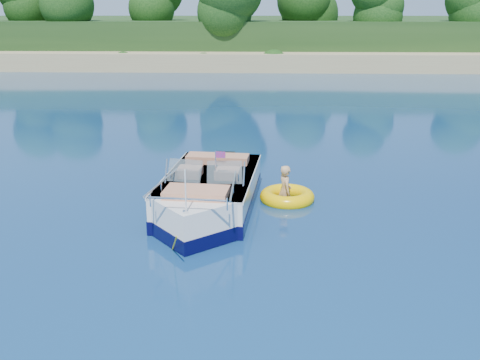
{
  "coord_description": "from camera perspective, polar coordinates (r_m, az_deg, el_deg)",
  "views": [
    {
      "loc": [
        -0.6,
        -10.47,
        4.93
      ],
      "look_at": [
        -1.15,
        2.33,
        0.85
      ],
      "focal_mm": 40.0,
      "sensor_mm": 36.0,
      "label": 1
    }
  ],
  "objects": [
    {
      "name": "ground",
      "position": [
        11.59,
        5.22,
        -7.59
      ],
      "size": [
        160.0,
        160.0,
        0.0
      ],
      "primitive_type": "plane",
      "color": "#0A1D47",
      "rests_on": "ground"
    },
    {
      "name": "tow_tube",
      "position": [
        14.55,
        5.04,
        -1.79
      ],
      "size": [
        1.68,
        1.68,
        0.39
      ],
      "rotation": [
        0.0,
        0.0,
        0.15
      ],
      "color": "#FFC400",
      "rests_on": "ground"
    },
    {
      "name": "treeline",
      "position": [
        51.49,
        3.31,
        18.3
      ],
      "size": [
        150.0,
        7.12,
        8.19
      ],
      "color": "black",
      "rests_on": "ground"
    },
    {
      "name": "motorboat",
      "position": [
        13.57,
        -3.44,
        -1.87
      ],
      "size": [
        2.59,
        6.24,
        2.08
      ],
      "rotation": [
        0.0,
        0.0,
        -0.09
      ],
      "color": "silver",
      "rests_on": "ground"
    },
    {
      "name": "shoreline",
      "position": [
        74.35,
        2.99,
        14.57
      ],
      "size": [
        170.0,
        59.0,
        6.0
      ],
      "color": "#9F875C",
      "rests_on": "ground"
    },
    {
      "name": "boy",
      "position": [
        14.61,
        4.74,
        -2.12
      ],
      "size": [
        0.6,
        0.88,
        1.59
      ],
      "primitive_type": "imported",
      "rotation": [
        0.0,
        -0.17,
        1.89
      ],
      "color": "tan",
      "rests_on": "ground"
    }
  ]
}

